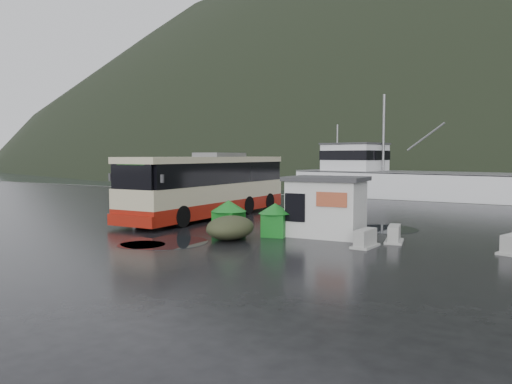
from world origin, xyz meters
The scene contains 13 objects.
ground centered at (0.00, 0.00, 0.00)m, with size 160.00×160.00×0.00m, color black.
harbor_water centered at (0.00, 110.00, 0.00)m, with size 300.00×180.00×0.02m, color black.
quay_edge centered at (0.00, 20.00, 0.00)m, with size 160.00×0.60×1.50m, color #999993.
coach_bus centered at (-3.78, 3.11, 0.00)m, with size 3.33×13.52×3.83m, color #BEB590, non-canonical shape.
white_van centered at (-6.59, 3.24, 0.00)m, with size 2.09×6.08×2.54m, color silver, non-canonical shape.
waste_bin_left centered at (3.13, -1.20, 0.00)m, with size 1.07×1.07×1.50m, color #136B1C, non-canonical shape.
waste_bin_right centered at (1.26, -2.15, 0.00)m, with size 1.16×1.16×1.62m, color #136B1C, non-canonical shape.
dome_tent centered at (1.90, -2.95, 0.00)m, with size 1.87×2.62×1.03m, color #333721, non-canonical shape.
ticket_kiosk centered at (5.04, 0.10, 0.00)m, with size 3.44×2.60×2.69m, color silver, non-canonical shape.
jersey_barrier_a centered at (7.50, -1.65, 0.00)m, with size 0.72×1.44×0.72m, color #999993, non-canonical shape.
jersey_barrier_b centered at (8.14, 0.07, 0.00)m, with size 0.71×1.42×0.71m, color #999993, non-canonical shape.
fishing_trawler centered at (1.79, 27.95, 0.00)m, with size 27.99×6.12×11.20m, color silver, non-canonical shape.
puddles centered at (2.42, -1.91, 0.01)m, with size 10.12×12.10×0.01m.
Camera 1 is at (14.14, -20.52, 3.62)m, focal length 35.00 mm.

